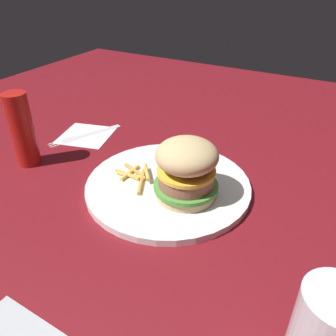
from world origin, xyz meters
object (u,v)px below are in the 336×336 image
Objects in this scene: plate at (168,185)px; fork at (85,134)px; ketchup_bottle at (22,130)px; sandwich at (186,169)px; fries_pile at (135,175)px; napkin at (86,135)px.

plate is 1.75× the size of fork.
ketchup_bottle is (0.06, -0.28, 0.07)m from plate.
ketchup_bottle is at bearing -82.88° from sandwich.
sandwich reaches higher than fries_pile.
plate reaches higher than napkin.
napkin is at bearing -108.71° from plate.
fries_pile is 0.23m from ketchup_bottle.
fork reaches higher than napkin.
fork is at bearing -108.82° from sandwich.
plate is at bearing -111.42° from sandwich.
sandwich is at bearing 97.12° from ketchup_bottle.
fries_pile is (0.01, -0.06, 0.01)m from plate.
sandwich is 1.34× the size of fries_pile.
sandwich is 0.65× the size of fork.
ketchup_bottle reaches higher than fries_pile.
plate reaches higher than fork.
plate is 2.61× the size of napkin.
napkin is 0.16m from ketchup_bottle.
sandwich is 0.33m from ketchup_bottle.
fries_pile is (-0.00, -0.10, -0.05)m from sandwich.
fries_pile reaches higher than napkin.
ketchup_bottle is (0.04, -0.22, 0.06)m from fries_pile.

